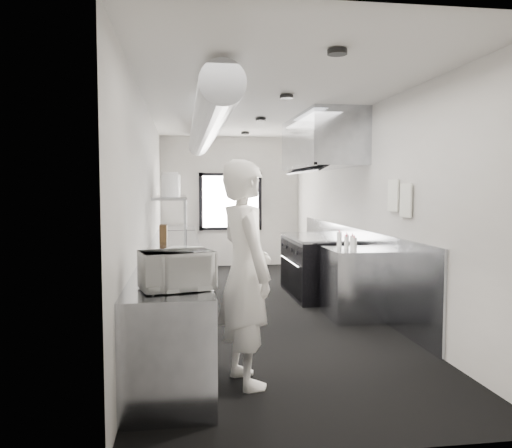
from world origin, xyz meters
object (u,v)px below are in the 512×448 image
object	(u,v)px
exhaust_hood	(321,143)
line_cook	(245,273)
knife_block	(163,233)
plate_stack_b	(172,185)
squeeze_bottle_e	(339,239)
bottle_station	(352,283)
squeeze_bottle_d	(347,241)
squeeze_bottle_a	(355,245)
cutting_board	(182,249)
squeeze_bottle_b	(352,243)
plate_stack_a	(170,186)
squeeze_bottle_c	(346,243)
plate_stack_c	(170,184)
pass_shelf	(172,198)
range	(316,266)
deli_tub_b	(157,276)
far_work_table	(177,250)
plate_stack_d	(173,185)
small_plate	(181,260)
microwave	(177,270)
deli_tub_a	(152,276)

from	to	relation	value
exhaust_hood	line_cook	world-z (taller)	exhaust_hood
exhaust_hood	knife_block	distance (m)	2.77
plate_stack_b	squeeze_bottle_e	bearing A→B (deg)	-29.02
bottle_station	knife_block	bearing A→B (deg)	152.02
line_cook	squeeze_bottle_d	world-z (taller)	line_cook
plate_stack_b	squeeze_bottle_a	world-z (taller)	plate_stack_b
cutting_board	squeeze_bottle_e	world-z (taller)	squeeze_bottle_e
squeeze_bottle_b	line_cook	bearing A→B (deg)	-130.80
plate_stack_a	squeeze_bottle_b	size ratio (longest dim) A/B	1.60
squeeze_bottle_b	squeeze_bottle_c	bearing A→B (deg)	92.04
bottle_station	plate_stack_c	xyz separation A→B (m)	(-2.37, 1.81, 1.30)
cutting_board	squeeze_bottle_a	bearing A→B (deg)	-12.58
pass_shelf	range	xyz separation A→B (m)	(2.23, -0.30, -1.07)
deli_tub_b	squeeze_bottle_c	xyz separation A→B (m)	(2.32, 1.99, 0.03)
far_work_table	squeeze_bottle_b	distance (m)	4.69
squeeze_bottle_c	squeeze_bottle_e	xyz separation A→B (m)	(-0.01, 0.28, 0.02)
squeeze_bottle_b	squeeze_bottle_d	world-z (taller)	squeeze_bottle_b
exhaust_hood	far_work_table	size ratio (longest dim) A/B	1.83
exhaust_hood	squeeze_bottle_b	xyz separation A→B (m)	(-0.02, -1.59, -1.40)
line_cook	cutting_board	bearing A→B (deg)	-1.82
plate_stack_d	small_plate	bearing A→B (deg)	-87.61
plate_stack_b	squeeze_bottle_a	bearing A→B (deg)	-38.55
microwave	squeeze_bottle_a	distance (m)	3.02
line_cook	plate_stack_b	size ratio (longest dim) A/B	5.97
plate_stack_b	squeeze_bottle_d	bearing A→B (deg)	-31.01
pass_shelf	squeeze_bottle_c	world-z (taller)	pass_shelf
bottle_station	knife_block	world-z (taller)	knife_block
bottle_station	small_plate	distance (m)	2.37
deli_tub_b	plate_stack_a	world-z (taller)	plate_stack_a
exhaust_hood	bottle_station	distance (m)	2.39
deli_tub_b	small_plate	world-z (taller)	deli_tub_b
exhaust_hood	deli_tub_b	world-z (taller)	exhaust_hood
exhaust_hood	plate_stack_b	distance (m)	2.38
line_cook	microwave	xyz separation A→B (m)	(-0.58, -0.33, 0.09)
deli_tub_b	microwave	bearing A→B (deg)	-66.72
bottle_station	cutting_board	distance (m)	2.26
deli_tub_a	bottle_station	bearing A→B (deg)	39.26
pass_shelf	squeeze_bottle_a	world-z (taller)	pass_shelf
cutting_board	squeeze_bottle_c	xyz separation A→B (m)	(2.12, -0.19, 0.07)
squeeze_bottle_c	squeeze_bottle_d	bearing A→B (deg)	69.49
deli_tub_b	range	bearing A→B (deg)	55.72
pass_shelf	plate_stack_a	xyz separation A→B (m)	(-0.02, -0.67, 0.19)
exhaust_hood	plate_stack_b	bearing A→B (deg)	176.24
exhaust_hood	bottle_station	size ratio (longest dim) A/B	2.44
range	plate_stack_a	xyz separation A→B (m)	(-2.25, -0.37, 1.25)
pass_shelf	deli_tub_b	distance (m)	3.71
far_work_table	plate_stack_d	distance (m)	2.00
exhaust_hood	squeeze_bottle_c	xyz separation A→B (m)	(-0.03, -1.37, -1.41)
line_cook	deli_tub_b	size ratio (longest dim) A/B	14.93
knife_block	squeeze_bottle_e	world-z (taller)	knife_block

